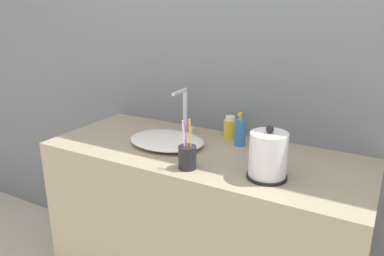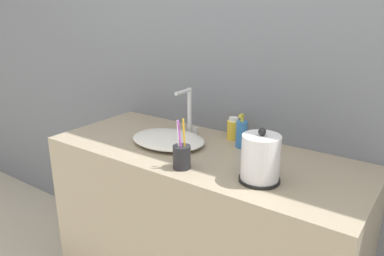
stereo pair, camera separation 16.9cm
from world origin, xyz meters
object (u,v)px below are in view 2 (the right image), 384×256
object	(u,v)px
faucet	(189,110)
lotion_bottle	(242,134)
toothbrush_cup	(182,156)
electric_kettle	(260,160)
shampoo_bottle	(233,129)

from	to	relation	value
faucet	lotion_bottle	distance (m)	0.31
toothbrush_cup	electric_kettle	bearing A→B (deg)	13.52
electric_kettle	lotion_bottle	world-z (taller)	electric_kettle
electric_kettle	toothbrush_cup	world-z (taller)	toothbrush_cup
faucet	electric_kettle	world-z (taller)	faucet
electric_kettle	toothbrush_cup	size ratio (longest dim) A/B	0.99
lotion_bottle	shampoo_bottle	xyz separation A→B (m)	(-0.09, 0.08, -0.01)
electric_kettle	toothbrush_cup	distance (m)	0.32
faucet	shampoo_bottle	size ratio (longest dim) A/B	2.16
lotion_bottle	faucet	bearing A→B (deg)	179.09
lotion_bottle	shampoo_bottle	size ratio (longest dim) A/B	1.45
faucet	toothbrush_cup	bearing A→B (deg)	-58.35
faucet	toothbrush_cup	size ratio (longest dim) A/B	1.13
electric_kettle	shampoo_bottle	distance (m)	0.47
electric_kettle	toothbrush_cup	bearing A→B (deg)	-166.48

